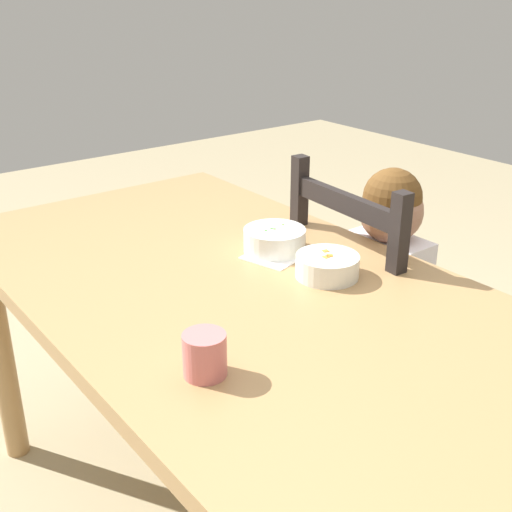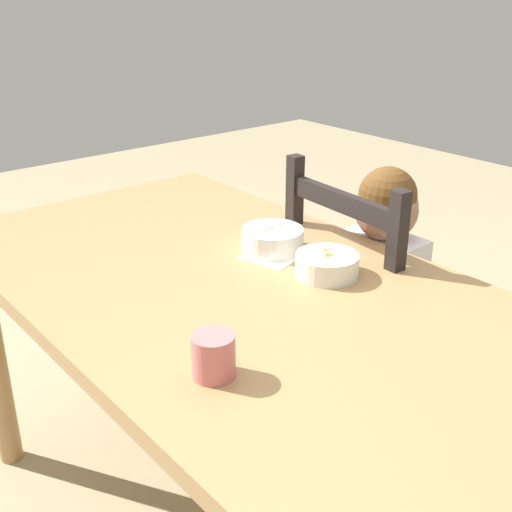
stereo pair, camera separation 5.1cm
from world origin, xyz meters
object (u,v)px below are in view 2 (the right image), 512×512
Objects in this scene: dining_table at (236,321)px; bowl_of_carrots at (327,264)px; bowl_of_peas at (272,239)px; spoon at (247,231)px; drinking_cup at (213,356)px; child_figure at (374,283)px; dining_chair at (370,335)px.

dining_table is 10.84× the size of bowl_of_carrots.
spoon is at bearing 167.97° from bowl_of_peas.
spoon is 1.42× the size of drinking_cup.
dining_table is 14.16× the size of spoon.
dining_table is 0.40m from drinking_cup.
child_figure is 12.09× the size of drinking_cup.
drinking_cup reaches higher than spoon.
bowl_of_carrots is (0.11, 0.18, 0.13)m from dining_table.
dining_table is 1.66× the size of child_figure.
child_figure is 6.54× the size of bowl_of_carrots.
drinking_cup is (0.16, -0.44, 0.01)m from bowl_of_carrots.
drinking_cup is (0.26, -0.74, 0.36)m from dining_chair.
child_figure reaches higher than dining_table.
dining_chair is at bearing 108.56° from bowl_of_carrots.
bowl_of_peas is (-0.09, -0.30, 0.35)m from dining_chair.
dining_chair is (0.01, 0.48, -0.22)m from dining_table.
dining_table is at bearing -91.38° from child_figure.
drinking_cup is (0.36, -0.44, 0.01)m from bowl_of_peas.
bowl_of_carrots is at bearing 0.00° from bowl_of_peas.
bowl_of_peas is 0.57m from drinking_cup.
dining_chair is at bearing 109.62° from drinking_cup.
bowl_of_peas is at bearing -12.03° from spoon.
dining_table is 0.24m from bowl_of_peas.
dining_chair is 0.17m from child_figure.
child_figure is at bearing 71.89° from bowl_of_peas.
dining_chair reaches higher than bowl_of_carrots.
bowl_of_peas reaches higher than dining_table.
child_figure is at bearing -47.03° from dining_chair.
child_figure is (0.00, -0.00, 0.17)m from dining_chair.
dining_chair is 1.01× the size of child_figure.
bowl_of_carrots reaches higher than dining_table.
dining_chair is 0.46m from bowl_of_carrots.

